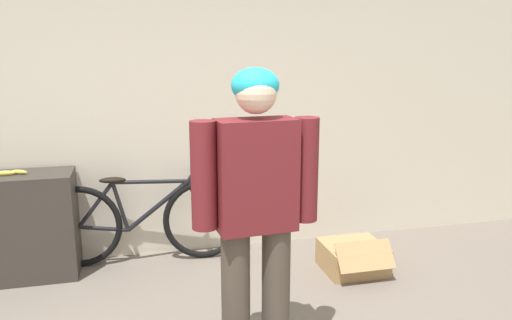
% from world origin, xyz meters
% --- Properties ---
extents(wall_back, '(8.00, 0.07, 2.60)m').
position_xyz_m(wall_back, '(0.00, 2.59, 1.30)').
color(wall_back, beige).
rests_on(wall_back, ground_plane).
extents(side_shelf, '(1.06, 0.43, 0.86)m').
position_xyz_m(side_shelf, '(-1.45, 2.33, 0.43)').
color(side_shelf, '#38332D').
rests_on(side_shelf, ground_plane).
extents(person, '(0.72, 0.26, 1.73)m').
position_xyz_m(person, '(0.22, 0.77, 1.00)').
color(person, '#4C4238').
rests_on(person, ground_plane).
extents(bicycle, '(1.77, 0.46, 0.79)m').
position_xyz_m(bicycle, '(-0.39, 2.39, 0.38)').
color(bicycle, black).
rests_on(bicycle, ground_plane).
extents(banana, '(0.35, 0.09, 0.04)m').
position_xyz_m(banana, '(-1.43, 2.32, 0.88)').
color(banana, '#EAD64C').
rests_on(banana, side_shelf).
extents(cardboard_box, '(0.50, 0.53, 0.32)m').
position_xyz_m(cardboard_box, '(1.31, 1.79, 0.12)').
color(cardboard_box, tan).
rests_on(cardboard_box, ground_plane).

